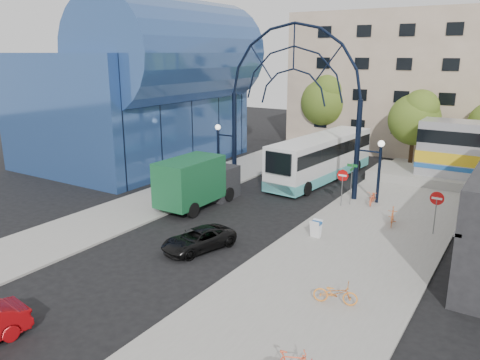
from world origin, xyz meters
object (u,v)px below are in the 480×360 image
Objects in this scene: green_truck at (198,181)px; bike_near_a at (373,197)px; gateway_arch at (293,74)px; do_not_enter_sign at (436,203)px; tree_north_a at (416,117)px; stop_sign at (342,179)px; bike_far_a at (335,293)px; bike_near_b at (392,216)px; street_name_sign at (352,176)px; city_bus at (321,157)px; tree_north_b at (326,99)px; sandwich_board at (316,227)px; black_suv at (198,239)px.

bike_near_a is (9.91, 6.30, -1.10)m from green_truck.
do_not_enter_sign is at bearing -19.99° from gateway_arch.
tree_north_a is 3.90× the size of bike_near_a.
bike_far_a is (4.34, -12.18, -1.40)m from stop_sign.
stop_sign is at bearing 143.08° from bike_near_b.
city_bus is (-4.42, 5.43, -0.28)m from street_name_sign.
stop_sign is 0.31× the size of tree_north_b.
stop_sign is 13.01m from bike_far_a.
sandwich_board is 7.11m from bike_far_a.
street_name_sign reaches higher than do_not_enter_sign.
street_name_sign is 7.01m from city_bus.
tree_north_b reaches higher than stop_sign.
bike_near_b reaches higher than black_suv.
gateway_arch is at bearing 62.84° from green_truck.
street_name_sign is at bearing -62.35° from tree_north_b.
gateway_arch is at bearing 111.09° from black_suv.
stop_sign is 1.39× the size of bike_far_a.
tree_north_a is at bearing 60.96° from city_bus.
sandwich_board is at bearing -103.95° from bike_near_a.
bike_near_b is at bearing -13.16° from bike_far_a.
city_bus is at bearing 68.51° from green_truck.
city_bus reaches higher than sandwich_board.
stop_sign reaches higher than bike_near_a.
stop_sign is at bearing -22.63° from gateway_arch.
do_not_enter_sign reaches higher than bike_near_b.
do_not_enter_sign is at bearing -72.97° from tree_north_a.
gateway_arch is 1.70× the size of tree_north_b.
stop_sign reaches higher than bike_near_b.
bike_near_b is at bearing 65.74° from black_suv.
tree_north_a is at bearing -9.33° from bike_far_a.
street_name_sign is 12.10m from black_suv.
street_name_sign is at bearing -45.80° from city_bus.
black_suv is at bearing 63.30° from bike_far_a.
tree_north_a reaches higher than street_name_sign.
bike_near_a is at bearing -57.83° from tree_north_b.
stop_sign is 1.39× the size of bike_near_a.
city_bus is at bearing 129.16° from street_name_sign.
do_not_enter_sign is 0.31× the size of tree_north_b.
green_truck is at bearing -117.17° from gateway_arch.
stop_sign reaches higher than bike_far_a.
green_truck is (-9.08, 1.25, 0.95)m from sandwich_board.
sandwich_board is 0.08× the size of city_bus.
green_truck reaches higher than stop_sign.
city_bus reaches higher than street_name_sign.
tree_north_b reaches higher than city_bus.
bike_far_a is at bearing -57.20° from gateway_arch.
do_not_enter_sign is at bearing -24.16° from street_name_sign.
gateway_arch is at bearing 144.39° from bike_near_b.
do_not_enter_sign is at bearing -26.27° from bike_far_a.
do_not_enter_sign reaches higher than bike_near_a.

